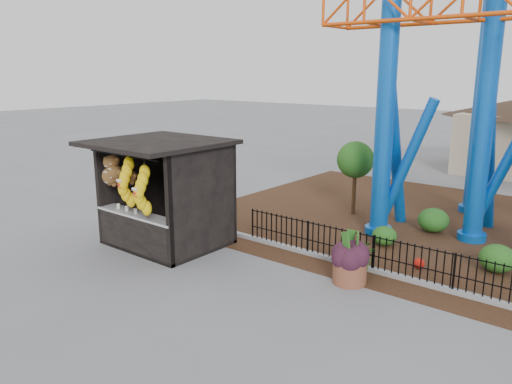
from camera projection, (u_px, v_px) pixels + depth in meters
The scene contains 9 objects.
ground at pixel (213, 281), 12.25m from camera, with size 120.00×120.00×0.00m, color slate.
mulch_bed at pixel (479, 234), 15.83m from camera, with size 18.00×12.00×0.02m, color #331E11.
curb at pixel (419, 282), 12.04m from camera, with size 18.00×0.18×0.12m, color gray.
prize_booth at pixel (158, 195), 14.41m from camera, with size 3.50×3.40×3.12m.
picket_fence at pixel (458, 274), 11.39m from camera, with size 12.20×0.06×1.00m, color black, non-canonical shape.
terracotta_planter at pixel (350, 272), 12.08m from camera, with size 0.82×0.82×0.59m, color brown.
planter_foliage at pixel (351, 248), 11.94m from camera, with size 0.70×0.70×0.64m, color #2F1220.
potted_plant at pixel (361, 255), 12.58m from camera, with size 0.90×0.78×1.00m, color #1E5318.
landscaping at pixel (476, 244), 13.91m from camera, with size 8.36×3.90×0.77m.
Camera 1 is at (8.01, -8.17, 5.00)m, focal length 35.00 mm.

